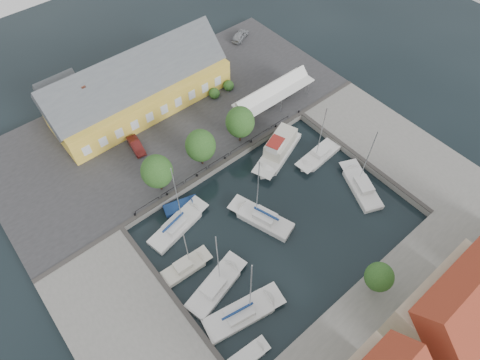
# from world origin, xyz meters

# --- Properties ---
(ground) EXTENTS (140.00, 140.00, 0.00)m
(ground) POSITION_xyz_m (0.00, 0.00, 0.00)
(ground) COLOR black
(ground) RESTS_ON ground
(north_quay) EXTENTS (56.00, 26.00, 1.00)m
(north_quay) POSITION_xyz_m (0.00, 23.00, 0.50)
(north_quay) COLOR #2D2D30
(north_quay) RESTS_ON ground
(west_quay) EXTENTS (12.00, 24.00, 1.00)m
(west_quay) POSITION_xyz_m (-22.00, -2.00, 0.50)
(west_quay) COLOR slate
(west_quay) RESTS_ON ground
(east_quay) EXTENTS (12.00, 24.00, 1.00)m
(east_quay) POSITION_xyz_m (22.00, -2.00, 0.50)
(east_quay) COLOR slate
(east_quay) RESTS_ON ground
(south_bank) EXTENTS (56.00, 14.00, 1.00)m
(south_bank) POSITION_xyz_m (0.00, -21.00, 0.50)
(south_bank) COLOR slate
(south_bank) RESTS_ON ground
(quay_edge_fittings) EXTENTS (56.00, 24.72, 0.40)m
(quay_edge_fittings) POSITION_xyz_m (0.02, 4.75, 1.06)
(quay_edge_fittings) COLOR #383533
(quay_edge_fittings) RESTS_ON north_quay
(warehouse) EXTENTS (28.56, 14.00, 9.55)m
(warehouse) POSITION_xyz_m (-2.60, 28.36, 4.43)
(warehouse) COLOR gold
(warehouse) RESTS_ON north_quay
(tent_canopy) EXTENTS (14.00, 4.00, 2.83)m
(tent_canopy) POSITION_xyz_m (14.00, 14.50, 3.68)
(tent_canopy) COLOR white
(tent_canopy) RESTS_ON north_quay
(quay_trees) EXTENTS (18.20, 4.20, 6.30)m
(quay_trees) POSITION_xyz_m (-2.00, 12.00, 4.88)
(quay_trees) COLOR black
(quay_trees) RESTS_ON north_quay
(car_silver) EXTENTS (4.90, 3.56, 1.55)m
(car_silver) POSITION_xyz_m (21.62, 31.91, 1.78)
(car_silver) COLOR #A6A9AE
(car_silver) RESTS_ON north_quay
(car_red) EXTENTS (2.03, 4.35, 1.38)m
(car_red) POSITION_xyz_m (-7.79, 20.47, 1.69)
(car_red) COLOR #511412
(car_red) RESTS_ON north_quay
(center_sailboat) EXTENTS (5.30, 9.24, 12.34)m
(center_sailboat) POSITION_xyz_m (-1.32, -0.14, 0.36)
(center_sailboat) COLOR silver
(center_sailboat) RESTS_ON ground
(trawler) EXTENTS (10.73, 6.47, 5.00)m
(trawler) POSITION_xyz_m (8.10, 6.89, 1.02)
(trawler) COLOR silver
(trawler) RESTS_ON ground
(east_boat_a) EXTENTS (7.90, 3.11, 11.02)m
(east_boat_a) POSITION_xyz_m (12.34, 2.64, 0.26)
(east_boat_a) COLOR silver
(east_boat_a) RESTS_ON ground
(east_boat_c) EXTENTS (5.97, 9.01, 11.15)m
(east_boat_c) POSITION_xyz_m (12.81, -5.04, 0.26)
(east_boat_c) COLOR silver
(east_boat_c) RESTS_ON ground
(west_boat_a) EXTENTS (9.46, 4.38, 12.08)m
(west_boat_a) POSITION_xyz_m (-10.47, 6.14, 0.27)
(west_boat_a) COLOR silver
(west_boat_a) RESTS_ON ground
(west_boat_b) EXTENTS (6.49, 2.54, 8.99)m
(west_boat_b) POSITION_xyz_m (-13.00, 0.71, 0.26)
(west_boat_b) COLOR beige
(west_boat_b) RESTS_ON ground
(west_boat_c) EXTENTS (9.07, 4.80, 11.76)m
(west_boat_c) POSITION_xyz_m (-11.73, -3.56, 0.26)
(west_boat_c) COLOR silver
(west_boat_c) RESTS_ON ground
(west_boat_d) EXTENTS (9.93, 4.68, 12.70)m
(west_boat_d) POSITION_xyz_m (-11.35, -8.01, 0.27)
(west_boat_d) COLOR silver
(west_boat_d) RESTS_ON ground
(launch_sw) EXTENTS (4.86, 2.17, 0.98)m
(launch_sw) POSITION_xyz_m (-13.71, -11.83, 0.09)
(launch_sw) COLOR silver
(launch_sw) RESTS_ON ground
(launch_nw) EXTENTS (5.04, 3.10, 0.88)m
(launch_nw) POSITION_xyz_m (-8.42, 8.46, 0.09)
(launch_nw) COLOR navy
(launch_nw) RESTS_ON ground
(townhouses) EXTENTS (36.30, 8.50, 12.00)m
(townhouses) POSITION_xyz_m (1.93, -23.24, 5.82)
(townhouses) COLOR beige
(townhouses) RESTS_ON south_bank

